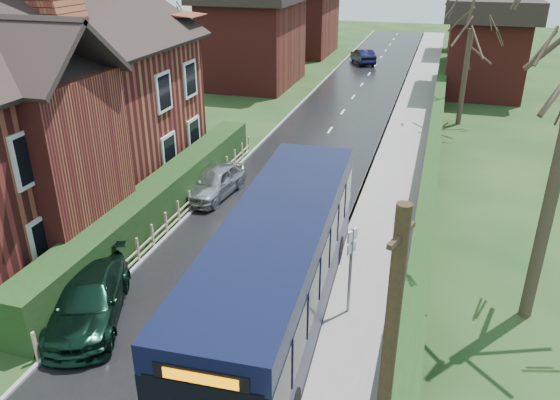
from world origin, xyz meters
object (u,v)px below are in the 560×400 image
(bus_stop_sign, at_px, (351,260))
(telegraph_pole, at_px, (385,390))
(brick_house, at_px, (30,100))
(bus, at_px, (278,272))
(car_silver, at_px, (215,182))
(car_green, at_px, (89,299))

(bus_stop_sign, distance_m, telegraph_pole, 6.45)
(bus_stop_sign, bearing_deg, brick_house, -173.66)
(brick_house, distance_m, bus, 12.15)
(car_silver, distance_m, bus_stop_sign, 9.55)
(bus, xyz_separation_m, telegraph_pole, (3.30, -5.23, 1.61))
(telegraph_pole, bearing_deg, bus, 139.71)
(bus, xyz_separation_m, car_green, (-5.10, -1.31, -1.01))
(car_silver, relative_size, telegraph_pole, 0.57)
(car_silver, relative_size, car_green, 0.84)
(car_green, bearing_deg, car_silver, 66.96)
(bus, relative_size, bus_stop_sign, 3.99)
(bus, bearing_deg, car_green, -168.35)
(brick_house, distance_m, bus_stop_sign, 13.49)
(brick_house, relative_size, telegraph_pole, 2.26)
(bus_stop_sign, bearing_deg, telegraph_pole, -53.77)
(car_silver, bearing_deg, car_green, -84.56)
(car_silver, distance_m, telegraph_pole, 15.40)
(brick_house, xyz_separation_m, telegraph_pole, (14.24, -9.78, -1.11))
(brick_house, relative_size, car_silver, 3.95)
(brick_house, xyz_separation_m, car_green, (5.83, -5.85, -3.73))
(bus, xyz_separation_m, bus_stop_sign, (1.80, 0.87, 0.18))
(brick_house, bearing_deg, bus_stop_sign, -16.08)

